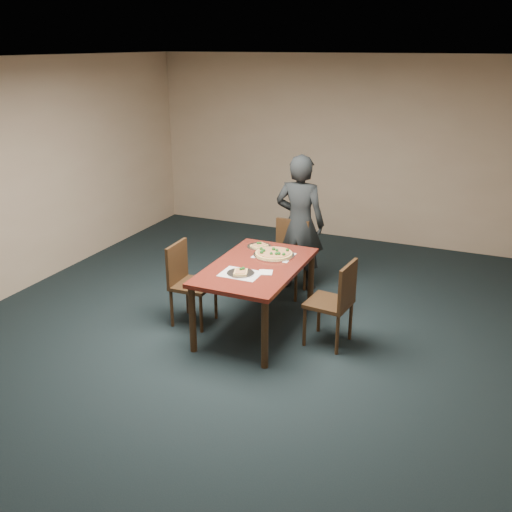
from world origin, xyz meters
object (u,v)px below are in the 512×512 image
at_px(chair_left, 187,279).
at_px(slice_plate_near, 241,272).
at_px(pizza_pan, 274,254).
at_px(chair_far, 289,253).
at_px(diner, 300,223).
at_px(chair_right, 336,299).
at_px(dining_table, 256,273).
at_px(slice_plate_far, 259,246).

bearing_deg(chair_left, slice_plate_near, -103.44).
bearing_deg(pizza_pan, slice_plate_near, -100.20).
bearing_deg(chair_far, pizza_pan, -84.09).
height_order(chair_left, pizza_pan, chair_left).
distance_m(diner, pizza_pan, 0.93).
height_order(chair_far, slice_plate_near, chair_far).
xyz_separation_m(pizza_pan, slice_plate_near, (-0.11, -0.62, -0.01)).
distance_m(chair_left, pizza_pan, 0.99).
bearing_deg(chair_right, chair_left, -78.62).
height_order(dining_table, slice_plate_near, slice_plate_near).
xyz_separation_m(chair_left, slice_plate_far, (0.58, 0.66, 0.25)).
xyz_separation_m(chair_right, pizza_pan, (-0.81, 0.32, 0.26)).
relative_size(pizza_pan, slice_plate_near, 1.61).
bearing_deg(diner, chair_left, 58.80).
distance_m(chair_far, chair_right, 1.41).
bearing_deg(chair_right, pizza_pan, -105.25).
relative_size(chair_far, pizza_pan, 2.02).
bearing_deg(dining_table, chair_left, -170.42).
relative_size(chair_right, slice_plate_far, 3.25).
bearing_deg(chair_left, dining_table, -81.80).
distance_m(slice_plate_near, slice_plate_far, 0.83).
height_order(chair_left, slice_plate_far, chair_left).
bearing_deg(chair_far, slice_plate_far, -107.53).
relative_size(diner, slice_plate_far, 6.09).
bearing_deg(slice_plate_near, dining_table, 81.19).
bearing_deg(dining_table, chair_far, 91.54).
xyz_separation_m(chair_right, slice_plate_far, (-1.07, 0.52, 0.25)).
bearing_deg(chair_right, slice_plate_far, -109.45).
xyz_separation_m(dining_table, slice_plate_near, (-0.04, -0.29, 0.11)).
xyz_separation_m(chair_right, diner, (-0.84, 1.25, 0.34)).
bearing_deg(chair_right, dining_table, -82.75).
distance_m(chair_left, diner, 1.65).
bearing_deg(chair_left, slice_plate_far, -42.69).
height_order(dining_table, diner, diner).
bearing_deg(diner, pizza_pan, 90.75).
relative_size(chair_far, diner, 0.53).
bearing_deg(pizza_pan, chair_left, -151.02).
height_order(slice_plate_near, slice_plate_far, slice_plate_near).
distance_m(chair_left, slice_plate_near, 0.78).
xyz_separation_m(chair_left, pizza_pan, (0.84, 0.46, 0.26)).
height_order(dining_table, chair_far, chair_far).
bearing_deg(diner, dining_table, 87.24).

